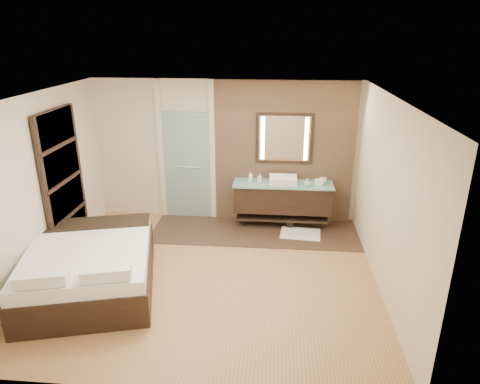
# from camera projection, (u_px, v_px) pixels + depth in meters

# --- Properties ---
(floor) EXTENTS (5.00, 5.00, 0.00)m
(floor) POSITION_uv_depth(u_px,v_px,m) (210.00, 276.00, 6.53)
(floor) COLOR olive
(floor) RESTS_ON ground
(tile_strip) EXTENTS (3.80, 1.30, 0.01)m
(tile_strip) POSITION_uv_depth(u_px,v_px,m) (255.00, 231.00, 7.98)
(tile_strip) COLOR #3A2D20
(tile_strip) RESTS_ON floor
(stone_wall) EXTENTS (2.60, 0.08, 2.70)m
(stone_wall) POSITION_uv_depth(u_px,v_px,m) (284.00, 153.00, 8.03)
(stone_wall) COLOR tan
(stone_wall) RESTS_ON floor
(vanity) EXTENTS (1.85, 0.55, 0.88)m
(vanity) POSITION_uv_depth(u_px,v_px,m) (282.00, 197.00, 8.03)
(vanity) COLOR black
(vanity) RESTS_ON stone_wall
(mirror_unit) EXTENTS (1.06, 0.04, 0.96)m
(mirror_unit) POSITION_uv_depth(u_px,v_px,m) (284.00, 139.00, 7.87)
(mirror_unit) COLOR black
(mirror_unit) RESTS_ON stone_wall
(frosted_door) EXTENTS (1.10, 0.12, 2.70)m
(frosted_door) POSITION_uv_depth(u_px,v_px,m) (187.00, 162.00, 8.24)
(frosted_door) COLOR #BDEFE9
(frosted_door) RESTS_ON floor
(shoji_partition) EXTENTS (0.06, 1.20, 2.40)m
(shoji_partition) POSITION_uv_depth(u_px,v_px,m) (64.00, 184.00, 6.86)
(shoji_partition) COLOR black
(shoji_partition) RESTS_ON floor
(bed) EXTENTS (2.19, 2.49, 0.82)m
(bed) POSITION_uv_depth(u_px,v_px,m) (90.00, 267.00, 6.11)
(bed) COLOR black
(bed) RESTS_ON floor
(bath_mat) EXTENTS (0.76, 0.56, 0.02)m
(bath_mat) POSITION_uv_depth(u_px,v_px,m) (300.00, 234.00, 7.85)
(bath_mat) COLOR white
(bath_mat) RESTS_ON floor
(waste_bin) EXTENTS (0.21, 0.21, 0.22)m
(waste_bin) POSITION_uv_depth(u_px,v_px,m) (290.00, 222.00, 8.12)
(waste_bin) COLOR black
(waste_bin) RESTS_ON floor
(tissue_box) EXTENTS (0.15, 0.15, 0.10)m
(tissue_box) POSITION_uv_depth(u_px,v_px,m) (319.00, 182.00, 7.82)
(tissue_box) COLOR white
(tissue_box) RESTS_ON vanity
(soap_bottle_a) EXTENTS (0.10, 0.10, 0.20)m
(soap_bottle_a) POSITION_uv_depth(u_px,v_px,m) (251.00, 177.00, 7.93)
(soap_bottle_a) COLOR white
(soap_bottle_a) RESTS_ON vanity
(soap_bottle_b) EXTENTS (0.08, 0.08, 0.17)m
(soap_bottle_b) POSITION_uv_depth(u_px,v_px,m) (260.00, 178.00, 7.95)
(soap_bottle_b) COLOR #B2B2B2
(soap_bottle_b) RESTS_ON vanity
(soap_bottle_c) EXTENTS (0.12, 0.12, 0.15)m
(soap_bottle_c) POSITION_uv_depth(u_px,v_px,m) (307.00, 183.00, 7.73)
(soap_bottle_c) COLOR #AAD6D3
(soap_bottle_c) RESTS_ON vanity
(cup) EXTENTS (0.16, 0.16, 0.11)m
(cup) POSITION_uv_depth(u_px,v_px,m) (323.00, 181.00, 7.88)
(cup) COLOR silver
(cup) RESTS_ON vanity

